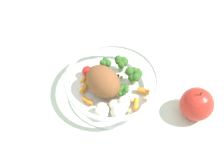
# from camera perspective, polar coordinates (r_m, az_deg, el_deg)

# --- Properties ---
(ground_plane) EXTENTS (2.40, 2.40, 0.00)m
(ground_plane) POSITION_cam_1_polar(r_m,az_deg,el_deg) (0.81, -0.70, -1.95)
(ground_plane) COLOR silver
(food_container) EXTENTS (0.24, 0.24, 0.08)m
(food_container) POSITION_cam_1_polar(r_m,az_deg,el_deg) (0.79, -0.32, -0.11)
(food_container) COLOR white
(food_container) RESTS_ON ground_plane
(loose_apple) EXTENTS (0.08, 0.08, 0.09)m
(loose_apple) POSITION_cam_1_polar(r_m,az_deg,el_deg) (0.78, 14.97, -3.50)
(loose_apple) COLOR red
(loose_apple) RESTS_ON ground_plane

